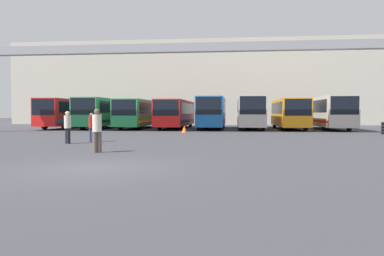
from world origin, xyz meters
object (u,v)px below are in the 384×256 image
(bus_slot_2, at_px, (140,112))
(bus_slot_0, at_px, (67,112))
(bus_slot_5, at_px, (250,111))
(bus_slot_1, at_px, (105,111))
(bus_slot_6, at_px, (289,112))
(bus_slot_7, at_px, (328,111))
(pedestrian_mid_right, at_px, (92,127))
(bus_slot_3, at_px, (176,112))
(pedestrian_near_left, at_px, (68,126))
(traffic_cone, at_px, (184,129))
(bus_slot_4, at_px, (212,111))
(pedestrian_far_center, at_px, (97,129))

(bus_slot_2, bearing_deg, bus_slot_0, -174.53)
(bus_slot_2, distance_m, bus_slot_5, 11.77)
(bus_slot_1, height_order, bus_slot_6, bus_slot_1)
(bus_slot_7, relative_size, pedestrian_mid_right, 6.94)
(bus_slot_3, height_order, pedestrian_near_left, bus_slot_3)
(bus_slot_6, relative_size, pedestrian_mid_right, 6.69)
(bus_slot_1, xyz_separation_m, traffic_cone, (9.86, -8.09, -1.53))
(bus_slot_1, height_order, bus_slot_4, bus_slot_4)
(bus_slot_7, bearing_deg, pedestrian_near_left, -132.93)
(bus_slot_7, relative_size, traffic_cone, 20.10)
(bus_slot_5, bearing_deg, bus_slot_4, -175.73)
(bus_slot_0, bearing_deg, bus_slot_1, 10.29)
(bus_slot_1, relative_size, bus_slot_6, 1.06)
(bus_slot_0, height_order, bus_slot_7, bus_slot_7)
(bus_slot_1, relative_size, bus_slot_4, 1.10)
(bus_slot_3, xyz_separation_m, pedestrian_far_center, (0.45, -24.57, -0.73))
(bus_slot_6, bearing_deg, bus_slot_2, 178.67)
(bus_slot_5, distance_m, pedestrian_far_center, 25.13)
(bus_slot_4, xyz_separation_m, pedestrian_mid_right, (-5.90, -18.13, -0.96))
(bus_slot_0, bearing_deg, bus_slot_2, 5.47)
(bus_slot_2, xyz_separation_m, pedestrian_far_center, (4.37, -24.27, -0.75))
(bus_slot_5, distance_m, traffic_cone, 9.91)
(bus_slot_0, bearing_deg, bus_slot_6, 0.94)
(bus_slot_3, height_order, traffic_cone, bus_slot_3)
(bus_slot_5, relative_size, pedestrian_near_left, 6.42)
(pedestrian_mid_right, bearing_deg, bus_slot_0, -53.19)
(bus_slot_1, bearing_deg, bus_slot_4, -2.57)
(bus_slot_5, height_order, pedestrian_near_left, bus_slot_5)
(bus_slot_0, xyz_separation_m, bus_slot_5, (19.61, 0.48, 0.09))
(bus_slot_2, height_order, traffic_cone, bus_slot_2)
(bus_slot_6, bearing_deg, bus_slot_3, 176.81)
(bus_slot_7, bearing_deg, pedestrian_mid_right, -133.60)
(pedestrian_mid_right, relative_size, pedestrian_far_center, 0.90)
(bus_slot_4, height_order, pedestrian_near_left, bus_slot_4)
(bus_slot_7, distance_m, pedestrian_mid_right, 25.63)
(bus_slot_2, height_order, pedestrian_far_center, bus_slot_2)
(bus_slot_1, xyz_separation_m, bus_slot_4, (11.76, -0.53, 0.02))
(bus_slot_0, height_order, traffic_cone, bus_slot_0)
(bus_slot_7, bearing_deg, traffic_cone, -149.73)
(bus_slot_1, distance_m, pedestrian_near_left, 20.64)
(bus_slot_2, distance_m, bus_slot_4, 7.86)
(bus_slot_0, relative_size, pedestrian_near_left, 5.88)
(bus_slot_2, distance_m, pedestrian_mid_right, 18.82)
(traffic_cone, bearing_deg, bus_slot_4, 75.85)
(bus_slot_4, relative_size, bus_slot_7, 0.93)
(bus_slot_0, xyz_separation_m, pedestrian_near_left, (8.96, -19.28, -0.85))
(bus_slot_4, relative_size, pedestrian_mid_right, 6.44)
(bus_slot_4, bearing_deg, bus_slot_1, 177.43)
(bus_slot_0, relative_size, bus_slot_6, 0.93)
(bus_slot_5, xyz_separation_m, pedestrian_near_left, (-10.65, -19.76, -0.94))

